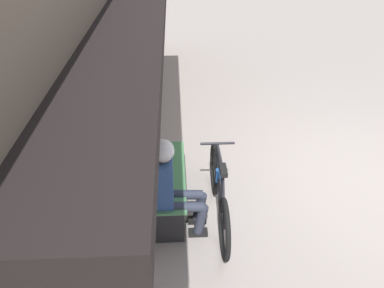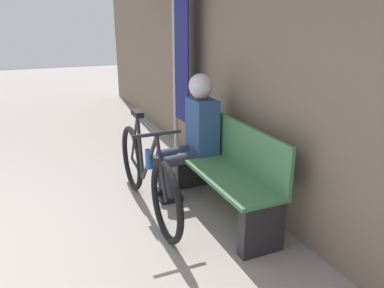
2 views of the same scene
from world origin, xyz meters
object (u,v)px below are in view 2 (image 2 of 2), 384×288
(park_bench_near, at_px, (227,174))
(person_seated, at_px, (194,128))
(banner_pole, at_px, (180,62))
(bicycle, at_px, (147,174))

(park_bench_near, distance_m, person_seated, 0.60)
(person_seated, xyz_separation_m, banner_pole, (-0.97, 0.24, 0.51))
(bicycle, relative_size, banner_pole, 0.84)
(person_seated, relative_size, banner_pole, 0.59)
(bicycle, distance_m, person_seated, 0.66)
(park_bench_near, height_order, person_seated, person_seated)
(park_bench_near, height_order, banner_pole, banner_pole)
(park_bench_near, distance_m, bicycle, 0.72)
(bicycle, distance_m, banner_pole, 1.62)
(banner_pole, bearing_deg, person_seated, -13.83)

